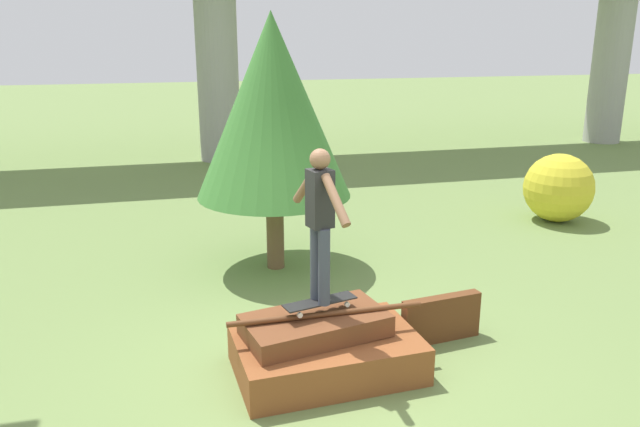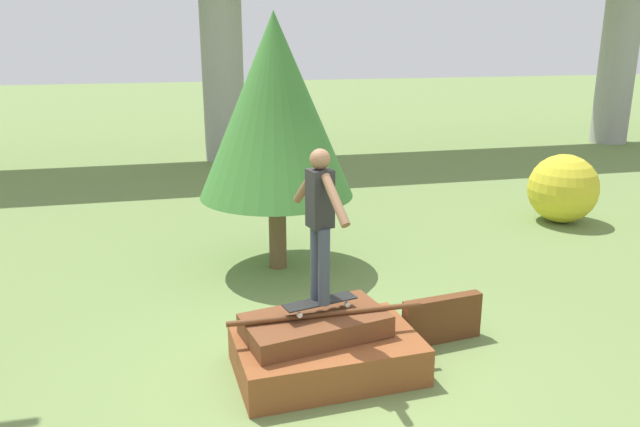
{
  "view_description": "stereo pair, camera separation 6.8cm",
  "coord_description": "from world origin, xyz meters",
  "px_view_note": "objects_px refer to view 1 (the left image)",
  "views": [
    {
      "loc": [
        -1.45,
        -5.55,
        3.38
      ],
      "look_at": [
        -0.05,
        0.07,
        1.69
      ],
      "focal_mm": 35.0,
      "sensor_mm": 36.0,
      "label": 1
    },
    {
      "loc": [
        -1.39,
        -5.57,
        3.38
      ],
      "look_at": [
        -0.05,
        0.07,
        1.69
      ],
      "focal_mm": 35.0,
      "sensor_mm": 36.0,
      "label": 2
    }
  ],
  "objects_px": {
    "skateboard": "(320,302)",
    "tree_behind_left": "(273,107)",
    "skater": "(320,216)",
    "bush_yellow_flowering": "(559,188)"
  },
  "relations": [
    {
      "from": "tree_behind_left",
      "to": "bush_yellow_flowering",
      "type": "height_order",
      "value": "tree_behind_left"
    },
    {
      "from": "skater",
      "to": "bush_yellow_flowering",
      "type": "relative_size",
      "value": 1.24
    },
    {
      "from": "skater",
      "to": "skateboard",
      "type": "bearing_deg",
      "value": 0.0
    },
    {
      "from": "skater",
      "to": "tree_behind_left",
      "type": "bearing_deg",
      "value": 88.71
    },
    {
      "from": "skateboard",
      "to": "tree_behind_left",
      "type": "height_order",
      "value": "tree_behind_left"
    },
    {
      "from": "tree_behind_left",
      "to": "bush_yellow_flowering",
      "type": "bearing_deg",
      "value": 11.26
    },
    {
      "from": "skateboard",
      "to": "skater",
      "type": "bearing_deg",
      "value": 0.0
    },
    {
      "from": "tree_behind_left",
      "to": "bush_yellow_flowering",
      "type": "xyz_separation_m",
      "value": [
        5.47,
        1.09,
        -1.75
      ]
    },
    {
      "from": "skateboard",
      "to": "bush_yellow_flowering",
      "type": "distance_m",
      "value": 6.88
    },
    {
      "from": "skateboard",
      "to": "tree_behind_left",
      "type": "xyz_separation_m",
      "value": [
        0.07,
        3.0,
        1.63
      ]
    }
  ]
}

